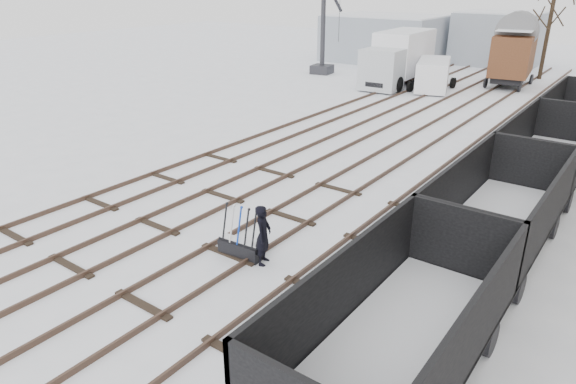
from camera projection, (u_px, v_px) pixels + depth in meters
name	position (u px, v px, depth m)	size (l,w,h in m)	color
ground	(228.00, 255.00, 14.49)	(120.00, 120.00, 0.00)	white
tracks	(421.00, 139.00, 24.63)	(13.90, 52.00, 0.16)	black
shed_left	(386.00, 38.00, 47.56)	(10.00, 8.00, 4.10)	#969DA9
shed_right	(499.00, 38.00, 45.55)	(7.00, 6.00, 4.50)	#969DA9
ground_frame	(240.00, 247.00, 14.34)	(1.33, 0.52, 1.49)	black
worker	(263.00, 235.00, 13.78)	(0.63, 0.41, 1.72)	black
freight_wagon_a	(398.00, 346.00, 9.42)	(2.57, 6.42, 2.62)	black
freight_wagon_b	(498.00, 222.00, 14.18)	(2.57, 6.42, 2.62)	black
freight_wagon_c	(547.00, 161.00, 18.94)	(2.57, 6.42, 2.62)	black
box_van_wagon	(513.00, 53.00, 36.08)	(3.42, 5.53, 3.98)	black
lorry	(399.00, 58.00, 36.89)	(2.96, 8.29, 3.71)	black
panel_van	(433.00, 74.00, 35.30)	(3.38, 5.08, 2.07)	white
crane	(324.00, 48.00, 41.17)	(1.74, 4.56, 7.69)	#2A2A2F
tree_far_left	(547.00, 34.00, 38.35)	(0.30, 0.30, 6.61)	black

